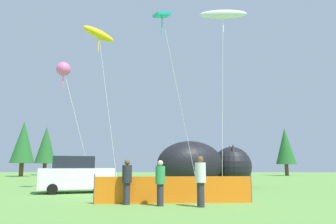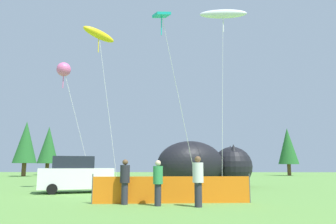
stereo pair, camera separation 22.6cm
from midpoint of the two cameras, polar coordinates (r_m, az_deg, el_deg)
The scene contains 15 objects.
ground_plane at distance 17.08m, azimuth -4.28°, elevation -14.43°, with size 120.00×120.00×0.00m, color #609342.
parked_car at distance 19.84m, azimuth -15.52°, elevation -10.51°, with size 4.44×3.05×2.06m.
folding_chair at distance 17.57m, azimuth 7.29°, elevation -12.51°, with size 0.64×0.64×0.91m.
inflatable_cat at distance 23.76m, azimuth 6.49°, elevation -9.33°, with size 7.50×5.39×3.24m.
safety_fence at distance 13.89m, azimuth 1.21°, elevation -13.39°, with size 6.54×0.67×1.20m.
spectator_in_blue_shirt at distance 13.53m, azimuth -7.04°, elevation -11.61°, with size 0.39×0.39×1.78m.
spectator_in_green_shirt at distance 12.68m, azimuth 5.77°, elevation -11.53°, with size 0.41×0.41×1.89m.
spectator_in_grey_shirt at distance 12.96m, azimuth -1.26°, elevation -11.89°, with size 0.38×0.38×1.74m.
kite_teal_diamond at distance 20.73m, azimuth -0.67°, elevation 15.87°, with size 2.79×2.25×10.84m.
kite_yellow_hero at distance 23.79m, azimuth -11.67°, elevation 13.00°, with size 2.87×1.99×11.09m.
kite_white_ghost at distance 23.62m, azimuth 9.83°, elevation 16.40°, with size 3.28×1.60×12.19m.
kite_pink_octopus at distance 23.26m, azimuth -17.42°, elevation 7.04°, with size 2.80×0.94×8.41m.
horizon_tree_east at distance 54.11m, azimuth 20.25°, elevation -5.61°, with size 3.05×3.05×7.28m.
horizon_tree_west at distance 57.53m, azimuth -20.00°, elevation -5.43°, with size 3.31×3.31×7.90m.
horizon_tree_mid at distance 51.57m, azimuth -23.42°, elevation -4.87°, with size 3.30×3.30×7.87m.
Camera 2 is at (1.85, -16.92, 1.54)m, focal length 35.00 mm.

